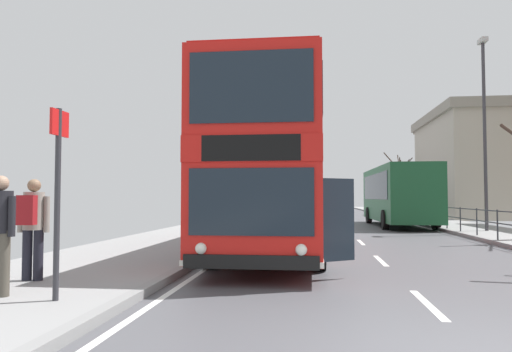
{
  "coord_description": "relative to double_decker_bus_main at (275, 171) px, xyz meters",
  "views": [
    {
      "loc": [
        -1.64,
        -4.61,
        1.54
      ],
      "look_at": [
        -3.19,
        8.4,
        2.14
      ],
      "focal_mm": 33.41,
      "sensor_mm": 36.0,
      "label": 1
    }
  ],
  "objects": [
    {
      "name": "background_building_00",
      "position": [
        19.2,
        37.84,
        2.78
      ],
      "size": [
        11.47,
        18.63,
        10.07
      ],
      "color": "gray",
      "rests_on": "ground"
    },
    {
      "name": "bus_stop_sign_near",
      "position": [
        -2.43,
        -7.18,
        -0.52
      ],
      "size": [
        0.08,
        0.44,
        2.64
      ],
      "color": "#2D2D33",
      "rests_on": "ground"
    },
    {
      "name": "pedestrian_companion",
      "position": [
        -3.4,
        -7.01,
        -1.17
      ],
      "size": [
        0.55,
        0.41,
        1.72
      ],
      "color": "#4C473D",
      "rests_on": "ground"
    },
    {
      "name": "pedestrian_railing_far_kerb",
      "position": [
        7.15,
        3.32,
        -1.46
      ],
      "size": [
        0.05,
        32.05,
        1.01
      ],
      "color": "#2D3338",
      "rests_on": "ground"
    },
    {
      "name": "bare_tree_far_01",
      "position": [
        8.9,
        30.84,
        0.54
      ],
      "size": [
        2.45,
        2.17,
        5.53
      ],
      "color": "#423328",
      "rests_on": "ground"
    },
    {
      "name": "double_decker_bus_main",
      "position": [
        0.0,
        0.0,
        0.0
      ],
      "size": [
        3.18,
        10.79,
        4.36
      ],
      "color": "red",
      "rests_on": "ground"
    },
    {
      "name": "pedestrian_with_backpack",
      "position": [
        -3.67,
        -5.78,
        -1.14
      ],
      "size": [
        0.55,
        0.56,
        1.72
      ],
      "color": "black",
      "rests_on": "ground"
    },
    {
      "name": "background_bus_far_lane",
      "position": [
        5.65,
        13.22,
        -0.56
      ],
      "size": [
        2.78,
        9.61,
        3.16
      ],
      "color": "#19512D",
      "rests_on": "ground"
    },
    {
      "name": "street_lamp_far_side",
      "position": [
        8.4,
        7.93,
        2.62
      ],
      "size": [
        0.28,
        0.6,
        8.29
      ],
      "color": "#38383D",
      "rests_on": "ground"
    }
  ]
}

